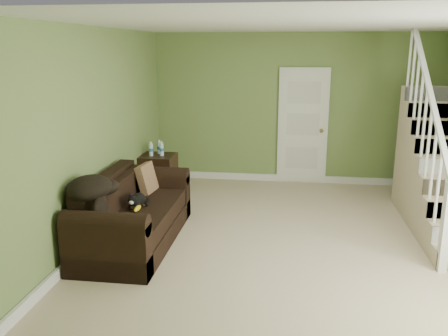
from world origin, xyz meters
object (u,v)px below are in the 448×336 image
(banana, at_px, (137,208))
(side_table, at_px, (158,174))
(sofa, at_px, (132,217))
(cat, at_px, (137,200))

(banana, bearing_deg, side_table, 98.08)
(sofa, distance_m, cat, 0.24)
(side_table, height_order, banana, side_table)
(side_table, distance_m, banana, 2.14)
(cat, bearing_deg, banana, -67.97)
(cat, height_order, banana, cat)
(banana, bearing_deg, cat, 108.78)
(sofa, height_order, side_table, side_table)
(side_table, bearing_deg, banana, -80.87)
(cat, bearing_deg, side_table, 100.65)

